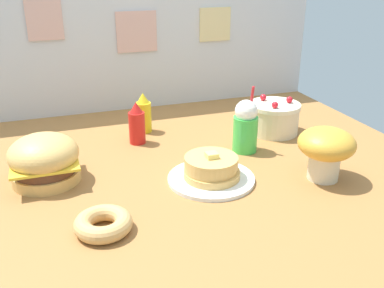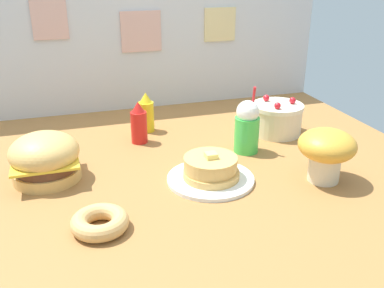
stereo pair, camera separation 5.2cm
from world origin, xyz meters
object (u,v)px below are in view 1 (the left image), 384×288
Objects in this scene: layer_cake at (274,118)px; ketchup_bottle at (137,124)px; burger at (44,160)px; pancake_stack at (211,171)px; cream_soda_cup at (246,126)px; donut_pink_glaze at (103,223)px; mushroom_stool at (326,148)px; mustard_bottle at (144,114)px.

ketchup_bottle reaches higher than layer_cake.
pancake_stack is at bearing -18.58° from burger.
donut_pink_glaze is at bearing -148.28° from cream_soda_cup.
burger is at bearing -147.93° from ketchup_bottle.
cream_soda_cup is 0.44m from mushroom_stool.
donut_pink_glaze is at bearing -174.53° from mushroom_stool.
layer_cake is at bearing 34.28° from cream_soda_cup.
pancake_stack is 0.57m from ketchup_bottle.
donut_pink_glaze is at bearing -110.95° from ketchup_bottle.
layer_cake is at bearing 9.04° from burger.
donut_pink_glaze is (-0.79, -0.49, -0.10)m from cream_soda_cup.
ketchup_bottle reaches higher than burger.
layer_cake is 1.25× the size of mustard_bottle.
pancake_stack is at bearing 163.11° from mushroom_stool.
burger is 1.33× the size of mustard_bottle.
pancake_stack reaches higher than donut_pink_glaze.
ketchup_bottle is (0.47, 0.30, 0.00)m from burger.
cream_soda_cup is (0.28, 0.25, 0.09)m from pancake_stack.
pancake_stack is 1.83× the size of donut_pink_glaze.
cream_soda_cup is at bearing 31.72° from donut_pink_glaze.
cream_soda_cup is (-0.26, -0.18, 0.05)m from layer_cake.
cream_soda_cup is at bearing -29.50° from ketchup_bottle.
pancake_stack is 1.70× the size of mustard_bottle.
cream_soda_cup is at bearing 0.98° from burger.
mushroom_stool is at bearing -44.17° from ketchup_bottle.
pancake_stack is 1.13× the size of cream_soda_cup.
ketchup_bottle is at bearing 135.83° from mushroom_stool.
mushroom_stool is at bearing 5.47° from donut_pink_glaze.
donut_pink_glaze is at bearing -111.68° from mustard_bottle.
burger is at bearing -140.55° from mustard_bottle.
pancake_stack is 0.51m from mushroom_stool.
burger is 0.88× the size of cream_soda_cup.
cream_soda_cup is at bearing -45.60° from mustard_bottle.
ketchup_bottle is 0.96m from mushroom_stool.
burger reaches higher than donut_pink_glaze.
burger is at bearing -170.96° from layer_cake.
pancake_stack is at bearing 25.20° from donut_pink_glaze.
donut_pink_glaze is (0.18, -0.47, -0.07)m from burger.
ketchup_bottle is 0.17m from mustard_bottle.
mustard_bottle reaches higher than pancake_stack.
ketchup_bottle and mustard_bottle have the same top height.
burger is 1.43× the size of donut_pink_glaze.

